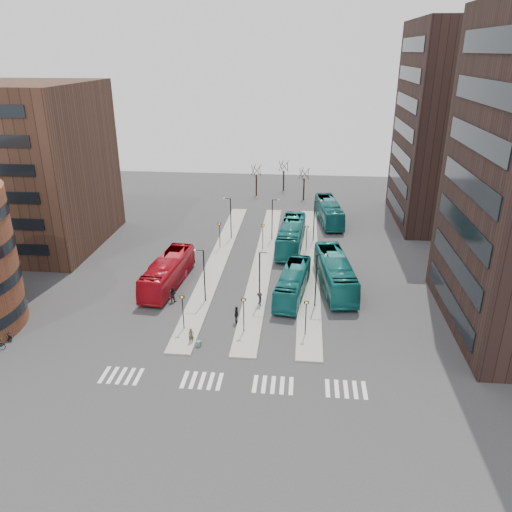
# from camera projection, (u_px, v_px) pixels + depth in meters

# --- Properties ---
(ground) EXTENTS (160.00, 160.00, 0.00)m
(ground) POSITION_uv_depth(u_px,v_px,m) (205.00, 413.00, 38.20)
(ground) COLOR #2E2E30
(ground) RESTS_ON ground
(island_left) EXTENTS (2.50, 45.00, 0.15)m
(island_left) POSITION_uv_depth(u_px,v_px,m) (218.00, 259.00, 66.13)
(island_left) COLOR gray
(island_left) RESTS_ON ground
(island_mid) EXTENTS (2.50, 45.00, 0.15)m
(island_mid) POSITION_uv_depth(u_px,v_px,m) (263.00, 261.00, 65.59)
(island_mid) COLOR gray
(island_mid) RESTS_ON ground
(island_right) EXTENTS (2.50, 45.00, 0.15)m
(island_right) POSITION_uv_depth(u_px,v_px,m) (309.00, 263.00, 65.06)
(island_right) COLOR gray
(island_right) RESTS_ON ground
(suitcase) EXTENTS (0.52, 0.46, 0.54)m
(suitcase) POSITION_uv_depth(u_px,v_px,m) (199.00, 344.00, 46.78)
(suitcase) COLOR navy
(suitcase) RESTS_ON ground
(red_bus) EXTENTS (3.90, 12.48, 3.42)m
(red_bus) POSITION_uv_depth(u_px,v_px,m) (168.00, 272.00, 58.37)
(red_bus) COLOR #B50D1B
(red_bus) RESTS_ON ground
(teal_bus_a) EXTENTS (4.08, 11.38, 3.10)m
(teal_bus_a) POSITION_uv_depth(u_px,v_px,m) (293.00, 283.00, 56.02)
(teal_bus_a) COLOR #146365
(teal_bus_a) RESTS_ON ground
(teal_bus_b) EXTENTS (3.91, 13.34, 3.67)m
(teal_bus_b) POSITION_uv_depth(u_px,v_px,m) (291.00, 235.00, 69.51)
(teal_bus_b) COLOR #156967
(teal_bus_b) RESTS_ON ground
(teal_bus_c) EXTENTS (4.73, 13.41, 3.65)m
(teal_bus_c) POSITION_uv_depth(u_px,v_px,m) (335.00, 273.00, 57.91)
(teal_bus_c) COLOR #156A68
(teal_bus_c) RESTS_ON ground
(teal_bus_d) EXTENTS (4.47, 12.78, 3.48)m
(teal_bus_d) POSITION_uv_depth(u_px,v_px,m) (329.00, 212.00, 80.10)
(teal_bus_d) COLOR #136061
(teal_bus_d) RESTS_ON ground
(traveller) EXTENTS (0.67, 0.61, 1.55)m
(traveller) POSITION_uv_depth(u_px,v_px,m) (191.00, 336.00, 47.08)
(traveller) COLOR #47462B
(traveller) RESTS_ON ground
(commuter_a) EXTENTS (0.95, 0.82, 1.70)m
(commuter_a) POSITION_uv_depth(u_px,v_px,m) (173.00, 294.00, 54.93)
(commuter_a) COLOR black
(commuter_a) RESTS_ON ground
(commuter_b) EXTENTS (0.50, 1.09, 1.83)m
(commuter_b) POSITION_uv_depth(u_px,v_px,m) (236.00, 315.00, 50.55)
(commuter_b) COLOR black
(commuter_b) RESTS_ON ground
(commuter_c) EXTENTS (0.71, 1.14, 1.70)m
(commuter_c) POSITION_uv_depth(u_px,v_px,m) (259.00, 300.00, 53.74)
(commuter_c) COLOR black
(commuter_c) RESTS_ON ground
(bicycle_mid) EXTENTS (1.53, 0.60, 0.89)m
(bicycle_mid) POSITION_uv_depth(u_px,v_px,m) (4.00, 337.00, 47.51)
(bicycle_mid) COLOR gray
(bicycle_mid) RESTS_ON ground
(bicycle_far) EXTENTS (1.89, 1.21, 0.94)m
(bicycle_far) POSITION_uv_depth(u_px,v_px,m) (5.00, 335.00, 47.73)
(bicycle_far) COLOR gray
(bicycle_far) RESTS_ON ground
(crosswalk_stripes) EXTENTS (22.35, 2.40, 0.01)m
(crosswalk_stripes) POSITION_uv_depth(u_px,v_px,m) (234.00, 382.00, 41.73)
(crosswalk_stripes) COLOR silver
(crosswalk_stripes) RESTS_ON ground
(office_block) EXTENTS (25.00, 20.12, 22.00)m
(office_block) POSITION_uv_depth(u_px,v_px,m) (5.00, 166.00, 68.30)
(office_block) COLOR #452B20
(office_block) RESTS_ON ground
(tower_far) EXTENTS (20.12, 20.00, 30.00)m
(tower_far) POSITION_uv_depth(u_px,v_px,m) (471.00, 127.00, 75.61)
(tower_far) COLOR black
(tower_far) RESTS_ON ground
(sign_poles) EXTENTS (12.45, 22.12, 3.65)m
(sign_poles) POSITION_uv_depth(u_px,v_px,m) (255.00, 266.00, 58.30)
(sign_poles) COLOR black
(sign_poles) RESTS_ON ground
(lamp_posts) EXTENTS (14.04, 20.24, 6.12)m
(lamp_posts) POSITION_uv_depth(u_px,v_px,m) (267.00, 242.00, 62.36)
(lamp_posts) COLOR black
(lamp_posts) RESTS_ON ground
(bare_trees) EXTENTS (10.97, 8.14, 5.90)m
(bare_trees) POSITION_uv_depth(u_px,v_px,m) (281.00, 181.00, 94.57)
(bare_trees) COLOR black
(bare_trees) RESTS_ON ground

